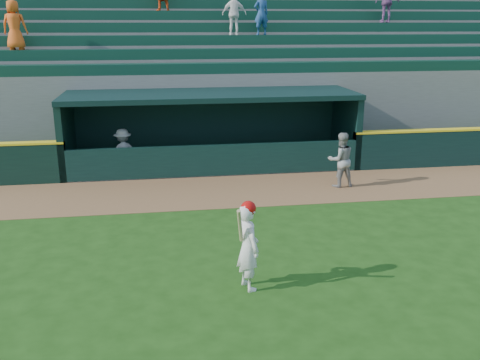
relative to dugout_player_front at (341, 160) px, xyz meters
The scene contains 7 objects.
ground 6.02m from the dugout_player_front, 125.50° to the right, with size 120.00×120.00×0.00m, color #1C4310.
warning_track 3.55m from the dugout_player_front, behind, with size 40.00×3.00×0.01m, color brown.
dugout_player_front is the anchor object (origin of this frame).
dugout_player_inside 6.69m from the dugout_player_front, 160.49° to the left, with size 0.95×0.55×1.47m, color #9E9E99.
dugout 4.71m from the dugout_player_front, 137.70° to the left, with size 9.40×2.80×2.46m.
stands 8.61m from the dugout_player_front, 114.21° to the left, with size 34.50×6.25×7.53m.
batter_at_plate 6.83m from the dugout_player_front, 122.81° to the right, with size 0.55×0.81×1.67m.
Camera 1 is at (-1.73, -9.53, 4.63)m, focal length 40.00 mm.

